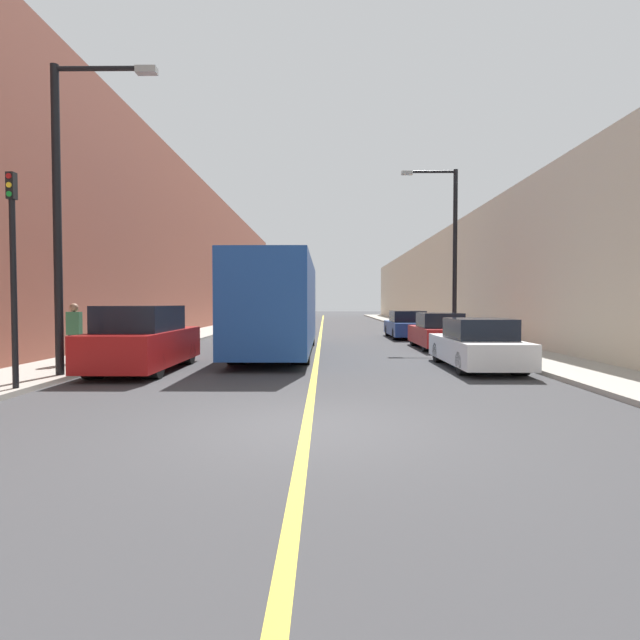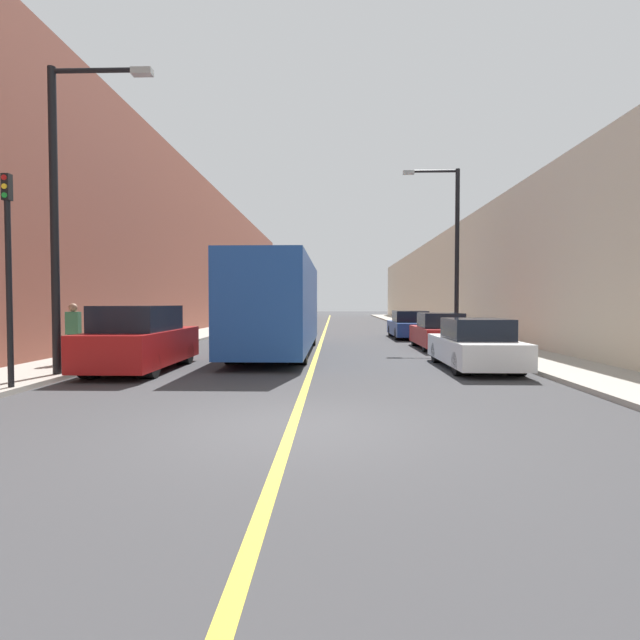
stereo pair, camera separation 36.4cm
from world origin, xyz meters
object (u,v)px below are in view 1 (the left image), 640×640
(bus, at_px, (279,305))
(pedestrian, at_px, (74,332))
(car_right_mid, at_px, (439,332))
(car_right_far, at_px, (407,326))
(street_lamp_left, at_px, (66,199))
(car_right_near, at_px, (477,346))
(traffic_light, at_px, (13,272))
(street_lamp_right, at_px, (450,244))
(parked_suv_left, at_px, (143,341))

(bus, distance_m, pedestrian, 7.04)
(car_right_mid, xyz_separation_m, pedestrian, (-12.02, -6.13, 0.36))
(car_right_far, height_order, street_lamp_left, street_lamp_left)
(car_right_mid, xyz_separation_m, street_lamp_left, (-11.01, -8.40, 3.75))
(street_lamp_left, bearing_deg, pedestrian, 113.85)
(car_right_near, xyz_separation_m, street_lamp_left, (-10.72, -2.21, 3.76))
(car_right_near, bearing_deg, street_lamp_left, -168.35)
(bus, relative_size, car_right_mid, 2.54)
(traffic_light, bearing_deg, street_lamp_right, 46.47)
(car_right_near, height_order, street_lamp_left, street_lamp_left)
(car_right_near, distance_m, street_lamp_right, 9.68)
(parked_suv_left, bearing_deg, car_right_far, 54.00)
(pedestrian, bearing_deg, car_right_mid, 27.03)
(bus, bearing_deg, car_right_mid, 16.87)
(car_right_far, bearing_deg, bus, -127.12)
(parked_suv_left, bearing_deg, traffic_light, -112.05)
(car_right_mid, relative_size, car_right_far, 0.91)
(car_right_mid, distance_m, street_lamp_left, 14.35)
(car_right_far, distance_m, pedestrian, 16.93)
(car_right_near, xyz_separation_m, car_right_mid, (0.29, 6.19, 0.01))
(car_right_mid, relative_size, traffic_light, 0.96)
(parked_suv_left, xyz_separation_m, street_lamp_left, (-1.28, -1.55, 3.58))
(car_right_near, xyz_separation_m, car_right_far, (-0.03, 12.29, 0.01))
(bus, bearing_deg, car_right_near, -34.73)
(bus, height_order, street_lamp_right, street_lamp_right)
(car_right_far, xyz_separation_m, traffic_light, (-10.82, -16.43, 1.87))
(bus, relative_size, street_lamp_left, 1.45)
(car_right_far, distance_m, traffic_light, 19.76)
(parked_suv_left, distance_m, car_right_far, 16.01)
(car_right_mid, relative_size, street_lamp_left, 0.57)
(parked_suv_left, xyz_separation_m, car_right_near, (9.44, 0.66, -0.19))
(car_right_far, distance_m, street_lamp_right, 5.49)
(traffic_light, bearing_deg, parked_suv_left, 67.95)
(car_right_near, relative_size, street_lamp_right, 0.58)
(parked_suv_left, distance_m, street_lamp_right, 14.81)
(parked_suv_left, xyz_separation_m, car_right_mid, (9.73, 6.85, -0.18))
(bus, xyz_separation_m, car_right_mid, (6.41, 1.95, -1.16))
(parked_suv_left, bearing_deg, street_lamp_left, -129.59)
(car_right_near, distance_m, car_right_mid, 6.20)
(bus, xyz_separation_m, street_lamp_left, (-4.60, -6.45, 2.59))
(car_right_near, relative_size, traffic_light, 1.02)
(car_right_mid, distance_m, traffic_light, 15.30)
(traffic_light, bearing_deg, pedestrian, 101.85)
(traffic_light, distance_m, pedestrian, 4.54)
(pedestrian, bearing_deg, car_right_far, 46.29)
(traffic_light, height_order, pedestrian, traffic_light)
(parked_suv_left, height_order, car_right_near, parked_suv_left)
(street_lamp_right, bearing_deg, car_right_near, -98.98)
(traffic_light, bearing_deg, car_right_far, 56.63)
(car_right_far, height_order, pedestrian, pedestrian)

